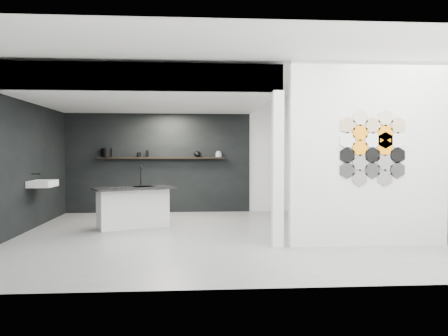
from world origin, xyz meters
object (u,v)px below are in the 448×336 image
at_px(stockpot, 106,153).
at_px(utensil_cup, 139,155).
at_px(partition_panel, 369,154).
at_px(glass_bowl, 219,155).
at_px(kettle, 197,154).
at_px(kitchen_island, 133,207).
at_px(bottle_dark, 147,154).
at_px(wall_basin, 43,184).
at_px(glass_vase, 219,154).

xyz_separation_m(stockpot, utensil_cup, (0.75, 0.00, -0.05)).
xyz_separation_m(partition_panel, stockpot, (-4.70, 3.87, 0.02)).
xyz_separation_m(partition_panel, glass_bowl, (-2.08, 3.87, -0.03)).
bearing_deg(kettle, kitchen_island, -110.35).
bearing_deg(partition_panel, stockpot, 140.58).
distance_m(bottle_dark, utensil_cup, 0.20).
bearing_deg(glass_bowl, bottle_dark, 180.00).
height_order(wall_basin, utensil_cup, utensil_cup).
xyz_separation_m(glass_bowl, utensil_cup, (-1.88, 0.00, 0.00)).
relative_size(kettle, glass_vase, 1.16).
xyz_separation_m(glass_bowl, glass_vase, (0.00, 0.00, 0.02)).
bearing_deg(kettle, glass_bowl, 11.29).
distance_m(kettle, utensil_cup, 1.37).
bearing_deg(glass_bowl, partition_panel, -61.77).
height_order(partition_panel, bottle_dark, partition_panel).
bearing_deg(utensil_cup, glass_bowl, 0.00).
bearing_deg(glass_vase, stockpot, 180.00).
distance_m(partition_panel, kettle, 4.65).
xyz_separation_m(wall_basin, glass_vase, (3.39, 2.07, 0.54)).
xyz_separation_m(kitchen_island, glass_bowl, (1.74, 2.01, 0.97)).
xyz_separation_m(partition_panel, wall_basin, (-5.46, 1.80, -0.55)).
height_order(bottle_dark, utensil_cup, bottle_dark).
relative_size(wall_basin, kitchen_island, 0.38).
distance_m(wall_basin, glass_bowl, 4.00).
xyz_separation_m(bottle_dark, utensil_cup, (-0.19, 0.00, -0.02)).
height_order(partition_panel, glass_vase, partition_panel).
distance_m(wall_basin, glass_vase, 4.01).
distance_m(partition_panel, wall_basin, 5.78).
height_order(kitchen_island, glass_bowl, glass_bowl).
bearing_deg(glass_bowl, stockpot, 180.00).
distance_m(partition_panel, stockpot, 6.09).
bearing_deg(kitchen_island, partition_panel, -49.67).
xyz_separation_m(wall_basin, utensil_cup, (1.51, 2.07, 0.52)).
bearing_deg(wall_basin, glass_bowl, 31.35).
height_order(partition_panel, utensil_cup, partition_panel).
xyz_separation_m(kitchen_island, bottle_dark, (0.06, 2.01, 1.00)).
bearing_deg(kitchen_island, glass_bowl, 25.37).
bearing_deg(partition_panel, kettle, 123.70).
bearing_deg(wall_basin, stockpot, 69.72).
bearing_deg(stockpot, partition_panel, -39.42).
bearing_deg(kettle, partition_panel, -45.01).
relative_size(wall_basin, bottle_dark, 3.82).
bearing_deg(bottle_dark, glass_vase, 0.00).
distance_m(partition_panel, kitchen_island, 4.36).
relative_size(kitchen_island, glass_bowl, 11.24).
relative_size(glass_bowl, glass_vase, 1.01).
distance_m(glass_bowl, bottle_dark, 1.68).
bearing_deg(glass_vase, kettle, 180.00).
xyz_separation_m(stockpot, kettle, (2.12, 0.00, -0.03)).
relative_size(bottle_dark, utensil_cup, 1.43).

